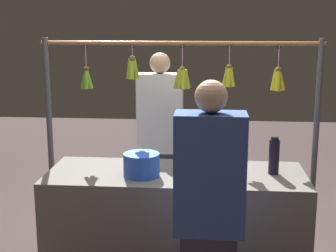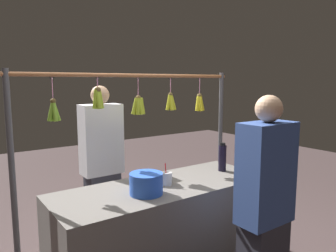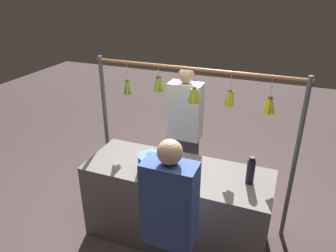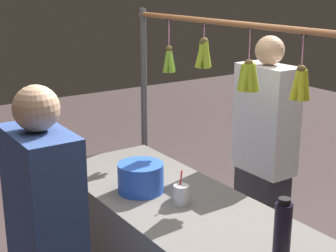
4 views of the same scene
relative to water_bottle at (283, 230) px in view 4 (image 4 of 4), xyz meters
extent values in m
cylinder|color=#4C4C51|center=(1.71, -0.40, -0.08)|extent=(0.04, 0.04, 1.73)
cylinder|color=#9E6038|center=(0.67, -0.40, 0.75)|extent=(2.13, 0.03, 0.03)
torus|color=black|center=(0.31, -0.40, 0.73)|extent=(0.04, 0.01, 0.04)
cylinder|color=pink|center=(0.31, -0.40, 0.65)|extent=(0.01, 0.01, 0.16)
sphere|color=brown|center=(0.31, -0.40, 0.57)|extent=(0.05, 0.05, 0.05)
cylinder|color=gold|center=(0.33, -0.39, 0.50)|extent=(0.07, 0.04, 0.15)
cylinder|color=gold|center=(0.31, -0.37, 0.50)|extent=(0.04, 0.07, 0.15)
cylinder|color=gold|center=(0.29, -0.38, 0.50)|extent=(0.06, 0.06, 0.15)
cylinder|color=gold|center=(0.29, -0.41, 0.50)|extent=(0.05, 0.05, 0.15)
cylinder|color=gold|center=(0.31, -0.42, 0.50)|extent=(0.04, 0.07, 0.15)
torus|color=black|center=(0.66, -0.40, 0.73)|extent=(0.04, 0.02, 0.04)
cylinder|color=pink|center=(0.66, -0.40, 0.64)|extent=(0.01, 0.01, 0.18)
sphere|color=brown|center=(0.66, -0.40, 0.55)|extent=(0.05, 0.05, 0.05)
cylinder|color=#A1B326|center=(0.69, -0.40, 0.48)|extent=(0.07, 0.04, 0.15)
cylinder|color=#A1B326|center=(0.68, -0.37, 0.48)|extent=(0.05, 0.05, 0.15)
cylinder|color=#A1B326|center=(0.65, -0.36, 0.48)|extent=(0.05, 0.07, 0.15)
cylinder|color=#A1B326|center=(0.63, -0.38, 0.48)|extent=(0.06, 0.05, 0.15)
cylinder|color=#A1B326|center=(0.63, -0.40, 0.48)|extent=(0.07, 0.05, 0.15)
cylinder|color=#A1B326|center=(0.65, -0.43, 0.48)|extent=(0.04, 0.06, 0.15)
cylinder|color=#A1B326|center=(0.68, -0.42, 0.48)|extent=(0.06, 0.06, 0.15)
torus|color=black|center=(1.04, -0.40, 0.73)|extent=(0.04, 0.01, 0.04)
cylinder|color=pink|center=(1.04, -0.40, 0.68)|extent=(0.01, 0.01, 0.10)
sphere|color=brown|center=(1.04, -0.40, 0.63)|extent=(0.05, 0.05, 0.05)
cylinder|color=#91AE28|center=(1.06, -0.39, 0.55)|extent=(0.06, 0.04, 0.16)
cylinder|color=#91AE28|center=(1.04, -0.38, 0.55)|extent=(0.04, 0.08, 0.16)
cylinder|color=#91AE28|center=(1.02, -0.40, 0.55)|extent=(0.06, 0.04, 0.16)
cylinder|color=#91AE28|center=(1.04, -0.41, 0.55)|extent=(0.04, 0.08, 0.16)
torus|color=black|center=(1.40, -0.40, 0.73)|extent=(0.04, 0.01, 0.04)
cylinder|color=pink|center=(1.40, -0.40, 0.64)|extent=(0.01, 0.01, 0.18)
sphere|color=brown|center=(1.40, -0.40, 0.55)|extent=(0.04, 0.04, 0.04)
cylinder|color=#73A42B|center=(1.41, -0.40, 0.47)|extent=(0.07, 0.03, 0.16)
cylinder|color=#73A42B|center=(1.39, -0.38, 0.47)|extent=(0.04, 0.07, 0.16)
cylinder|color=#73A42B|center=(1.38, -0.39, 0.47)|extent=(0.07, 0.04, 0.16)
cylinder|color=#73A42B|center=(1.40, -0.41, 0.47)|extent=(0.03, 0.06, 0.16)
cylinder|color=black|center=(0.00, 0.00, -0.01)|extent=(0.07, 0.07, 0.24)
cylinder|color=black|center=(0.00, 0.00, 0.13)|extent=(0.05, 0.05, 0.02)
cylinder|color=blue|center=(0.90, 0.12, -0.05)|extent=(0.25, 0.25, 0.16)
cylinder|color=silver|center=(0.65, 0.04, -0.08)|extent=(0.08, 0.08, 0.10)
cylinder|color=red|center=(0.66, 0.04, -0.04)|extent=(0.01, 0.03, 0.18)
cube|color=#2D2D38|center=(0.86, -0.75, -0.56)|extent=(0.30, 0.21, 0.76)
cube|color=silver|center=(0.86, -0.75, 0.15)|extent=(0.38, 0.21, 0.67)
sphere|color=tan|center=(0.86, -0.75, 0.57)|extent=(0.17, 0.17, 0.17)
cube|color=#334C8C|center=(0.44, 0.83, 0.12)|extent=(0.37, 0.20, 0.65)
sphere|color=tan|center=(0.44, 0.83, 0.53)|extent=(0.17, 0.17, 0.17)
camera|label=1|loc=(0.45, 3.26, 0.89)|focal=51.82mm
camera|label=2|loc=(2.10, 2.09, 0.70)|focal=34.59mm
camera|label=3|loc=(-0.20, 2.50, 1.54)|focal=34.42mm
camera|label=4|loc=(-1.26, 1.42, 0.97)|focal=53.99mm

